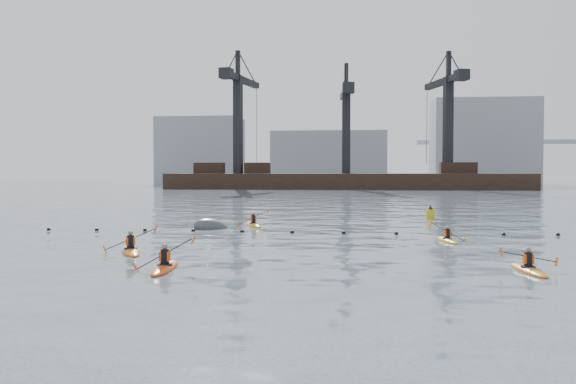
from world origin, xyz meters
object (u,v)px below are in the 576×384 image
object	(u,v)px
kayaker_2	(131,250)
nav_buoy	(430,214)
kayaker_0	(165,267)
kayaker_4	(528,269)
kayaker_3	(447,240)
mooring_buoy	(212,228)
kayaker_5	(253,224)

from	to	relation	value
kayaker_2	nav_buoy	xyz separation A→B (m)	(15.64, 20.83, 0.25)
kayaker_0	kayaker_4	size ratio (longest dim) A/B	1.08
kayaker_3	kayaker_0	bearing A→B (deg)	-147.37
kayaker_2	mooring_buoy	size ratio (longest dim) A/B	1.43
kayaker_3	kayaker_5	bearing A→B (deg)	137.63
kayaker_3	kayaker_4	distance (m)	9.45
mooring_buoy	kayaker_0	bearing A→B (deg)	-82.82
kayaker_0	kayaker_4	world-z (taller)	kayaker_0
kayaker_0	kayaker_2	world-z (taller)	kayaker_0
kayaker_2	kayaker_3	distance (m)	15.84
kayaker_3	kayaker_4	world-z (taller)	kayaker_3
nav_buoy	kayaker_5	bearing A→B (deg)	-149.52
kayaker_3	kayaker_5	size ratio (longest dim) A/B	0.91
kayaker_3	mooring_buoy	size ratio (longest dim) A/B	1.22
kayaker_4	kayaker_5	world-z (taller)	kayaker_5
kayaker_5	nav_buoy	distance (m)	14.35
kayaker_0	kayaker_3	xyz separation A→B (m)	(11.73, 10.32, -0.02)
kayaker_3	mooring_buoy	bearing A→B (deg)	149.46
kayaker_0	kayaker_3	size ratio (longest dim) A/B	1.18
kayaker_4	mooring_buoy	distance (m)	21.22
mooring_buoy	nav_buoy	xyz separation A→B (m)	(14.68, 9.38, 0.36)
kayaker_0	kayaker_4	bearing A→B (deg)	-0.38
kayaker_2	kayaker_5	xyz separation A→B (m)	(3.27, 13.56, -0.01)
kayaker_3	mooring_buoy	xyz separation A→B (m)	(-13.72, 5.50, -0.09)
kayaker_0	nav_buoy	xyz separation A→B (m)	(12.69, 25.19, 0.25)
nav_buoy	kayaker_4	bearing A→B (deg)	-88.83
kayaker_0	nav_buoy	size ratio (longest dim) A/B	2.91
kayaker_4	kayaker_5	size ratio (longest dim) A/B	0.99
kayaker_0	nav_buoy	distance (m)	28.21
kayaker_0	kayaker_5	size ratio (longest dim) A/B	1.08
kayaker_0	mooring_buoy	size ratio (longest dim) A/B	1.44
kayaker_3	kayaker_5	xyz separation A→B (m)	(-11.41, 7.60, 0.01)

